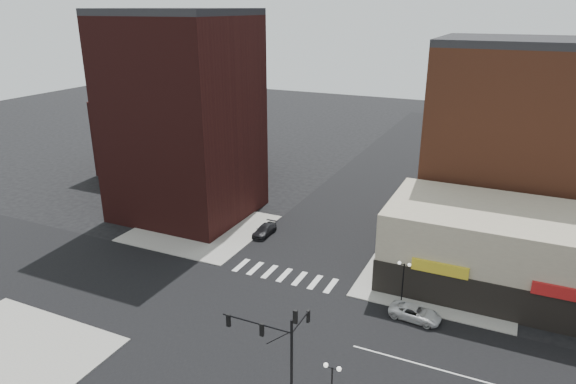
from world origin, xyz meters
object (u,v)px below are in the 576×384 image
at_px(street_lamp_ne, 404,272).
at_px(dark_sedan_north, 265,230).
at_px(street_lamp_se_a, 332,377).
at_px(white_suv, 415,313).
at_px(traffic_signal, 281,340).

relative_size(street_lamp_ne, dark_sedan_north, 0.99).
bearing_deg(street_lamp_se_a, dark_sedan_north, 125.93).
distance_m(street_lamp_ne, white_suv, 3.75).
relative_size(street_lamp_ne, white_suv, 0.92).
xyz_separation_m(street_lamp_se_a, dark_sedan_north, (-17.50, 24.14, -2.68)).
bearing_deg(dark_sedan_north, street_lamp_ne, -23.31).
height_order(traffic_signal, street_lamp_ne, traffic_signal).
height_order(traffic_signal, white_suv, traffic_signal).
bearing_deg(traffic_signal, dark_sedan_north, 119.81).
bearing_deg(street_lamp_ne, traffic_signal, -106.75).
relative_size(traffic_signal, street_lamp_ne, 1.87).
distance_m(traffic_signal, white_suv, 15.84).
height_order(street_lamp_se_a, street_lamp_ne, same).
relative_size(traffic_signal, dark_sedan_north, 1.85).
bearing_deg(street_lamp_ne, dark_sedan_north, 156.24).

